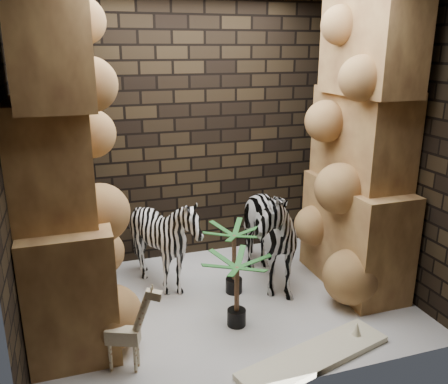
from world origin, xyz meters
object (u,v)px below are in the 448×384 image
object	(u,v)px
giraffe_toy	(122,327)
palm_back	(237,291)
zebra_left	(165,246)
surfboard	(315,357)
palm_front	(234,260)
zebra_right	(260,222)

from	to	relation	value
giraffe_toy	palm_back	size ratio (longest dim) A/B	1.12
zebra_left	surfboard	distance (m)	1.82
palm_front	palm_back	xyz separation A→B (m)	(-0.17, -0.57, -0.03)
zebra_left	palm_front	xyz separation A→B (m)	(0.64, -0.28, -0.12)
zebra_right	surfboard	xyz separation A→B (m)	(-0.06, -1.35, -0.66)
surfboard	palm_back	bearing A→B (deg)	108.14
zebra_right	zebra_left	size ratio (longest dim) A/B	1.29
palm_front	surfboard	xyz separation A→B (m)	(0.26, -1.23, -0.34)
giraffe_toy	palm_back	world-z (taller)	giraffe_toy
zebra_left	giraffe_toy	bearing A→B (deg)	-96.40
zebra_right	zebra_left	xyz separation A→B (m)	(-0.96, 0.16, -0.20)
zebra_right	surfboard	world-z (taller)	zebra_right
zebra_left	giraffe_toy	distance (m)	1.28
zebra_left	palm_front	distance (m)	0.71
zebra_right	surfboard	size ratio (longest dim) A/B	1.00
palm_front	zebra_right	bearing A→B (deg)	20.26
zebra_right	palm_front	world-z (taller)	zebra_right
zebra_right	palm_back	xyz separation A→B (m)	(-0.49, -0.68, -0.35)
palm_back	surfboard	size ratio (longest dim) A/B	0.49
palm_front	palm_back	size ratio (longest dim) A/B	1.08
zebra_left	palm_back	distance (m)	0.98
zebra_right	zebra_left	world-z (taller)	zebra_right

